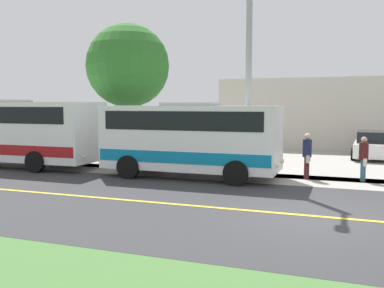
{
  "coord_description": "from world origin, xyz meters",
  "views": [
    {
      "loc": [
        10.98,
        0.68,
        2.84
      ],
      "look_at": [
        -3.5,
        -4.53,
        1.4
      ],
      "focal_mm": 39.62,
      "sensor_mm": 36.0,
      "label": 1
    }
  ],
  "objects_px": {
    "pedestrian_waiting": "(307,154)",
    "parked_car_near": "(373,145)",
    "commercial_building": "(357,113)",
    "shuttle_bus_front": "(191,136)",
    "pedestrian_with_bags": "(364,157)",
    "street_light_pole": "(248,64)",
    "tree_curbside": "(128,66)"
  },
  "relations": [
    {
      "from": "street_light_pole",
      "to": "tree_curbside",
      "type": "height_order",
      "value": "street_light_pole"
    },
    {
      "from": "shuttle_bus_front",
      "to": "parked_car_near",
      "type": "relative_size",
      "value": 1.54
    },
    {
      "from": "pedestrian_with_bags",
      "to": "pedestrian_waiting",
      "type": "bearing_deg",
      "value": -84.24
    },
    {
      "from": "pedestrian_with_bags",
      "to": "parked_car_near",
      "type": "height_order",
      "value": "pedestrian_with_bags"
    },
    {
      "from": "parked_car_near",
      "to": "pedestrian_waiting",
      "type": "bearing_deg",
      "value": -19.93
    },
    {
      "from": "street_light_pole",
      "to": "shuttle_bus_front",
      "type": "bearing_deg",
      "value": -79.88
    },
    {
      "from": "pedestrian_with_bags",
      "to": "pedestrian_waiting",
      "type": "xyz_separation_m",
      "value": [
        0.2,
        -2.01,
        0.06
      ]
    },
    {
      "from": "pedestrian_waiting",
      "to": "parked_car_near",
      "type": "distance_m",
      "value": 8.11
    },
    {
      "from": "parked_car_near",
      "to": "commercial_building",
      "type": "xyz_separation_m",
      "value": [
        -8.2,
        -0.6,
        1.57
      ]
    },
    {
      "from": "pedestrian_waiting",
      "to": "street_light_pole",
      "type": "bearing_deg",
      "value": -72.08
    },
    {
      "from": "street_light_pole",
      "to": "pedestrian_waiting",
      "type": "bearing_deg",
      "value": 107.92
    },
    {
      "from": "pedestrian_waiting",
      "to": "commercial_building",
      "type": "relative_size",
      "value": 0.1
    },
    {
      "from": "street_light_pole",
      "to": "commercial_building",
      "type": "bearing_deg",
      "value": 165.29
    },
    {
      "from": "pedestrian_with_bags",
      "to": "parked_car_near",
      "type": "xyz_separation_m",
      "value": [
        -7.42,
        0.75,
        -0.2
      ]
    },
    {
      "from": "pedestrian_with_bags",
      "to": "street_light_pole",
      "type": "height_order",
      "value": "street_light_pole"
    },
    {
      "from": "shuttle_bus_front",
      "to": "pedestrian_with_bags",
      "type": "relative_size",
      "value": 4.19
    },
    {
      "from": "shuttle_bus_front",
      "to": "pedestrian_waiting",
      "type": "height_order",
      "value": "shuttle_bus_front"
    },
    {
      "from": "pedestrian_with_bags",
      "to": "tree_curbside",
      "type": "distance_m",
      "value": 11.39
    },
    {
      "from": "commercial_building",
      "to": "pedestrian_waiting",
      "type": "bearing_deg",
      "value": -7.78
    },
    {
      "from": "shuttle_bus_front",
      "to": "pedestrian_waiting",
      "type": "relative_size",
      "value": 3.97
    },
    {
      "from": "tree_curbside",
      "to": "commercial_building",
      "type": "bearing_deg",
      "value": 142.44
    },
    {
      "from": "pedestrian_waiting",
      "to": "commercial_building",
      "type": "distance_m",
      "value": 16.02
    },
    {
      "from": "parked_car_near",
      "to": "pedestrian_with_bags",
      "type": "bearing_deg",
      "value": -5.8
    },
    {
      "from": "shuttle_bus_front",
      "to": "pedestrian_waiting",
      "type": "xyz_separation_m",
      "value": [
        -1.09,
        4.33,
        -0.66
      ]
    },
    {
      "from": "pedestrian_waiting",
      "to": "commercial_building",
      "type": "xyz_separation_m",
      "value": [
        -15.82,
        2.16,
        1.32
      ]
    },
    {
      "from": "shuttle_bus_front",
      "to": "pedestrian_with_bags",
      "type": "bearing_deg",
      "value": 101.5
    },
    {
      "from": "pedestrian_waiting",
      "to": "street_light_pole",
      "type": "relative_size",
      "value": 0.22
    },
    {
      "from": "pedestrian_with_bags",
      "to": "street_light_pole",
      "type": "relative_size",
      "value": 0.21
    },
    {
      "from": "street_light_pole",
      "to": "commercial_building",
      "type": "relative_size",
      "value": 0.45
    },
    {
      "from": "pedestrian_with_bags",
      "to": "pedestrian_waiting",
      "type": "height_order",
      "value": "pedestrian_waiting"
    },
    {
      "from": "tree_curbside",
      "to": "street_light_pole",
      "type": "bearing_deg",
      "value": 68.56
    },
    {
      "from": "parked_car_near",
      "to": "commercial_building",
      "type": "relative_size",
      "value": 0.26
    }
  ]
}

